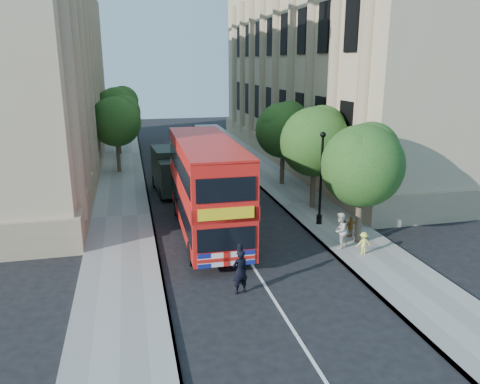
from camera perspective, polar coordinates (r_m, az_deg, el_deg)
ground at (r=19.85m, az=2.81°, el=-10.92°), size 120.00×120.00×0.00m
pavement_right at (r=30.41m, az=7.99°, el=-1.38°), size 3.50×80.00×0.12m
pavement_left at (r=28.44m, az=-14.19°, el=-2.92°), size 3.50×80.00×0.12m
building_right at (r=45.16m, az=11.66°, el=15.45°), size 12.00×38.00×18.00m
building_left at (r=41.96m, az=-26.34°, el=14.23°), size 12.00×38.00×18.00m
tree_right_near at (r=23.30m, az=14.78°, el=3.66°), size 4.00×4.00×6.08m
tree_right_mid at (r=28.60m, az=9.19°, el=6.51°), size 4.20×4.20×6.37m
tree_right_far at (r=34.17m, az=5.33°, el=7.88°), size 4.00×4.00×6.15m
tree_left_far at (r=39.33m, az=-14.84°, el=8.63°), size 4.00×4.00×6.30m
tree_left_back at (r=47.26m, az=-14.71°, el=10.04°), size 4.20×4.20×6.65m
lamp_post at (r=25.92m, az=9.83°, el=1.18°), size 0.32×0.32×5.16m
double_decker_bus at (r=24.24m, az=-4.11°, el=0.90°), size 2.99×10.73×4.94m
box_van at (r=32.76m, az=-8.33°, el=2.42°), size 2.54×5.47×3.05m
police_constable at (r=18.59m, az=0.00°, el=-9.69°), size 0.76×0.60×1.84m
woman_pedestrian at (r=23.13m, az=12.11°, el=-4.59°), size 1.10×1.09×1.79m
child_a at (r=24.79m, az=13.35°, el=-4.13°), size 0.69×0.42×1.10m
child_b at (r=22.80m, az=14.82°, el=-6.04°), size 0.71×0.44×1.07m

